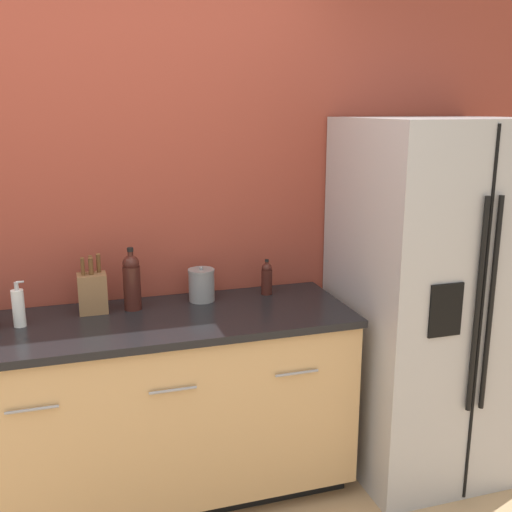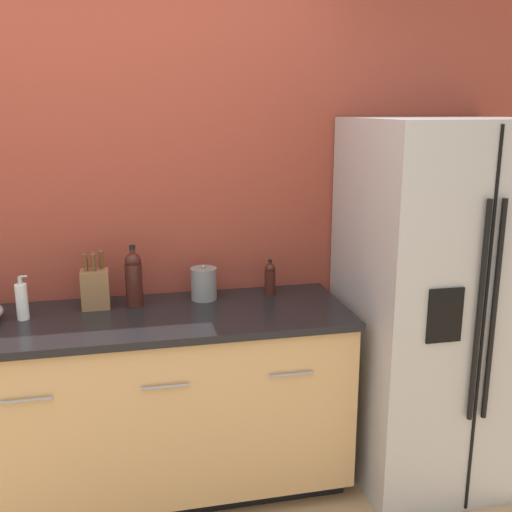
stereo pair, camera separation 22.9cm
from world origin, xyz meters
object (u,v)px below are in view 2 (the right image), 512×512
soap_dispenser (22,301)px  oil_bottle (270,278)px  wine_bottle (134,278)px  steel_canister (204,284)px  refrigerator (436,303)px  knife_block (95,288)px

soap_dispenser → oil_bottle: size_ratio=1.12×
oil_bottle → wine_bottle: bearing=-177.1°
wine_bottle → oil_bottle: wine_bottle is taller
wine_bottle → steel_canister: 0.34m
refrigerator → soap_dispenser: refrigerator is taller
steel_canister → oil_bottle: bearing=0.8°
knife_block → wine_bottle: wine_bottle is taller
refrigerator → steel_canister: bearing=167.2°
knife_block → oil_bottle: bearing=1.8°
refrigerator → steel_canister: 1.16m
soap_dispenser → oil_bottle: soap_dispenser is taller
refrigerator → steel_canister: (-1.13, 0.26, 0.10)m
knife_block → steel_canister: (0.52, 0.02, -0.02)m
wine_bottle → steel_canister: (0.34, 0.03, -0.06)m
soap_dispenser → steel_canister: size_ratio=1.16×
soap_dispenser → oil_bottle: (1.17, 0.12, 0.00)m
knife_block → wine_bottle: size_ratio=0.93×
soap_dispenser → oil_bottle: 1.18m
refrigerator → steel_canister: size_ratio=10.22×
wine_bottle → oil_bottle: size_ratio=1.64×
refrigerator → soap_dispenser: bearing=175.8°
wine_bottle → oil_bottle: (0.68, 0.03, -0.05)m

